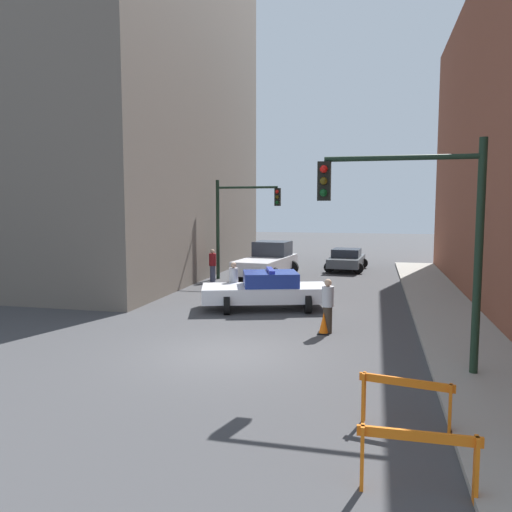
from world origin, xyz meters
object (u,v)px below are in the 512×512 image
(barrier_mid, at_px, (406,394))
(traffic_cone, at_px, (324,324))
(traffic_light_near, at_px, (424,220))
(pedestrian_sidewalk, at_px, (328,305))
(white_truck, at_px, (268,261))
(parked_car_near, at_px, (347,259))
(traffic_light_far, at_px, (238,215))
(pedestrian_corner, at_px, (213,265))
(police_car, at_px, (267,290))
(pedestrian_crossing, at_px, (234,283))
(barrier_front, at_px, (418,452))

(barrier_mid, height_order, traffic_cone, barrier_mid)
(traffic_light_near, xyz_separation_m, pedestrian_sidewalk, (-2.40, 3.22, -2.67))
(traffic_light_near, distance_m, white_truck, 16.11)
(traffic_light_near, relative_size, parked_car_near, 1.18)
(traffic_light_far, xyz_separation_m, white_truck, (1.36, 1.12, -2.49))
(traffic_light_near, height_order, pedestrian_corner, traffic_light_near)
(traffic_light_far, bearing_deg, pedestrian_sidewalk, -60.83)
(barrier_mid, bearing_deg, traffic_cone, 108.28)
(barrier_mid, xyz_separation_m, traffic_cone, (-2.03, 6.14, -0.30))
(police_car, xyz_separation_m, pedestrian_corner, (-4.13, 5.99, 0.14))
(pedestrian_crossing, xyz_separation_m, pedestrian_corner, (-2.68, 5.43, 0.00))
(barrier_front, bearing_deg, traffic_light_far, 112.44)
(police_car, bearing_deg, barrier_front, -175.80)
(traffic_light_near, height_order, white_truck, traffic_light_near)
(white_truck, height_order, traffic_cone, white_truck)
(traffic_light_far, bearing_deg, barrier_mid, -65.19)
(pedestrian_sidewalk, xyz_separation_m, barrier_mid, (1.93, -6.27, -0.24))
(pedestrian_corner, height_order, barrier_mid, pedestrian_corner)
(traffic_light_far, distance_m, pedestrian_crossing, 7.13)
(pedestrian_crossing, distance_m, pedestrian_sidewalk, 5.40)
(police_car, distance_m, traffic_cone, 4.04)
(police_car, relative_size, traffic_cone, 7.68)
(parked_car_near, relative_size, traffic_cone, 6.73)
(pedestrian_crossing, bearing_deg, police_car, 133.11)
(pedestrian_crossing, height_order, barrier_mid, pedestrian_crossing)
(pedestrian_corner, relative_size, barrier_front, 1.04)
(traffic_light_near, xyz_separation_m, traffic_light_far, (-8.03, 13.31, -0.13))
(traffic_light_near, bearing_deg, barrier_mid, -98.79)
(barrier_front, height_order, traffic_cone, barrier_front)
(traffic_light_near, relative_size, traffic_cone, 7.93)
(barrier_front, bearing_deg, pedestrian_crossing, 116.58)
(barrier_mid, relative_size, traffic_cone, 2.41)
(pedestrian_crossing, height_order, pedestrian_sidewalk, same)
(traffic_light_near, height_order, traffic_cone, traffic_light_near)
(parked_car_near, distance_m, pedestrian_corner, 8.87)
(white_truck, relative_size, barrier_mid, 3.53)
(barrier_front, bearing_deg, traffic_light_near, 85.23)
(barrier_front, xyz_separation_m, barrier_mid, (-0.04, 2.06, 0.00))
(traffic_light_near, bearing_deg, police_car, 128.28)
(parked_car_near, height_order, traffic_cone, parked_car_near)
(pedestrian_crossing, xyz_separation_m, barrier_mid, (5.93, -9.89, -0.24))
(traffic_light_near, relative_size, traffic_light_far, 1.00)
(white_truck, height_order, parked_car_near, white_truck)
(barrier_front, bearing_deg, parked_car_near, 95.51)
(traffic_light_near, bearing_deg, traffic_light_far, 121.10)
(pedestrian_sidewalk, bearing_deg, barrier_mid, 77.51)
(traffic_cone, bearing_deg, traffic_light_near, -51.11)
(parked_car_near, height_order, pedestrian_corner, pedestrian_corner)
(barrier_front, height_order, barrier_mid, same)
(traffic_light_far, xyz_separation_m, barrier_mid, (7.56, -16.36, -2.78))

